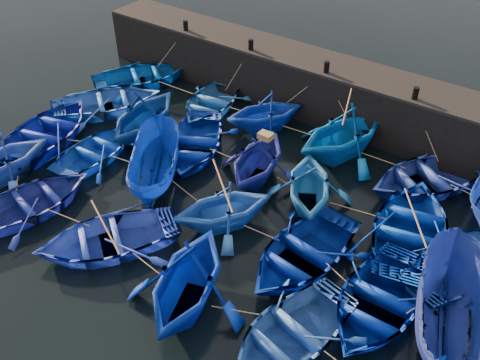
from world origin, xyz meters
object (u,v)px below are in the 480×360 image
Objects in this scene: boat_0 at (142,76)px; boat_8 at (193,143)px; boat_13 at (47,132)px; boat_20 at (1,158)px; wooden_crate at (266,136)px.

boat_0 reaches higher than boat_8.
boat_13 reaches higher than boat_8.
boat_8 is at bearing -166.13° from boat_13.
boat_13 is 1.40× the size of boat_20.
boat_13 is (-5.64, -3.17, 0.06)m from boat_8.
boat_13 is 2.84m from boat_20.
boat_8 is 9.18× the size of wooden_crate.
wooden_crate is at bearing -176.44° from boat_13.
wooden_crate reaches higher than boat_8.
boat_0 is 10.39m from wooden_crate.
boat_8 is (6.13, -3.19, -0.00)m from boat_0.
wooden_crate is (9.75, -3.17, 1.70)m from boat_0.
boat_8 is 4.00m from wooden_crate.
boat_0 is 0.90× the size of boat_13.
boat_0 is 6.38m from boat_13.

